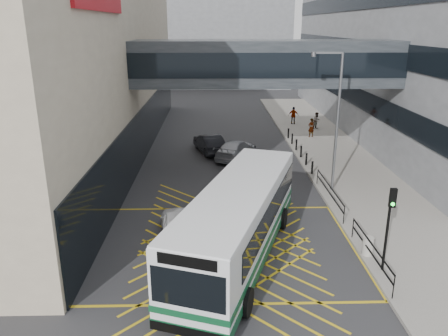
{
  "coord_description": "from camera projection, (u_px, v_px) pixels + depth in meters",
  "views": [
    {
      "loc": [
        -0.56,
        -18.45,
        9.99
      ],
      "look_at": [
        0.0,
        4.0,
        2.6
      ],
      "focal_mm": 35.0,
      "sensor_mm": 36.0,
      "label": 1
    }
  ],
  "objects": [
    {
      "name": "skybridge",
      "position": [
        265.0,
        63.0,
        29.78
      ],
      "size": [
        20.0,
        4.1,
        3.0
      ],
      "color": "#31363B",
      "rests_on": "ground"
    },
    {
      "name": "pedestrian_b",
      "position": [
        317.0,
        121.0,
        43.07
      ],
      "size": [
        0.92,
        0.85,
        1.63
      ],
      "primitive_type": "imported",
      "rotation": [
        0.0,
        0.0,
        0.65
      ],
      "color": "gray",
      "rests_on": "pavement"
    },
    {
      "name": "ground",
      "position": [
        226.0,
        246.0,
        20.66
      ],
      "size": [
        120.0,
        120.0,
        0.0
      ],
      "primitive_type": "plane",
      "color": "#333335"
    },
    {
      "name": "pedestrian_c",
      "position": [
        293.0,
        116.0,
        45.13
      ],
      "size": [
        1.14,
        0.73,
        1.77
      ],
      "primitive_type": "imported",
      "rotation": [
        0.0,
        0.0,
        2.91
      ],
      "color": "gray",
      "rests_on": "pavement"
    },
    {
      "name": "street_lamp",
      "position": [
        335.0,
        115.0,
        25.83
      ],
      "size": [
        1.9,
        0.3,
        8.37
      ],
      "rotation": [
        0.0,
        0.0,
        -0.02
      ],
      "color": "slate",
      "rests_on": "pavement"
    },
    {
      "name": "car_white",
      "position": [
        180.0,
        225.0,
        21.12
      ],
      "size": [
        2.53,
        5.05,
        1.55
      ],
      "primitive_type": "imported",
      "rotation": [
        0.0,
        0.0,
        3.26
      ],
      "color": "white",
      "rests_on": "ground"
    },
    {
      "name": "pedestrian_a",
      "position": [
        311.0,
        128.0,
        39.96
      ],
      "size": [
        0.82,
        0.72,
        1.71
      ],
      "primitive_type": "imported",
      "rotation": [
        0.0,
        0.0,
        3.56
      ],
      "color": "gray",
      "rests_on": "pavement"
    },
    {
      "name": "car_silver",
      "position": [
        236.0,
        149.0,
        34.0
      ],
      "size": [
        3.93,
        5.35,
        1.53
      ],
      "primitive_type": "imported",
      "rotation": [
        0.0,
        0.0,
        2.72
      ],
      "color": "#999CA2",
      "rests_on": "ground"
    },
    {
      "name": "litter_bin",
      "position": [
        368.0,
        246.0,
        19.5
      ],
      "size": [
        0.49,
        0.49,
        0.84
      ],
      "primitive_type": "cylinder",
      "color": "#ADA89E",
      "rests_on": "pavement"
    },
    {
      "name": "traffic_light",
      "position": [
        389.0,
        218.0,
        17.56
      ],
      "size": [
        0.28,
        0.44,
        3.74
      ],
      "rotation": [
        0.0,
        0.0,
        -0.12
      ],
      "color": "black",
      "rests_on": "pavement"
    },
    {
      "name": "kerb_railings",
      "position": [
        346.0,
        213.0,
        22.22
      ],
      "size": [
        0.05,
        12.54,
        1.0
      ],
      "color": "black",
      "rests_on": "pavement"
    },
    {
      "name": "bollards",
      "position": [
        299.0,
        148.0,
        34.86
      ],
      "size": [
        0.14,
        10.14,
        0.9
      ],
      "color": "black",
      "rests_on": "pavement"
    },
    {
      "name": "pavement",
      "position": [
        332.0,
        154.0,
        35.09
      ],
      "size": [
        6.0,
        54.0,
        0.16
      ],
      "primitive_type": "cube",
      "color": "gray",
      "rests_on": "ground"
    },
    {
      "name": "building_far",
      "position": [
        204.0,
        31.0,
        74.77
      ],
      "size": [
        28.0,
        16.0,
        18.0
      ],
      "primitive_type": "cube",
      "color": "gray",
      "rests_on": "ground"
    },
    {
      "name": "bus",
      "position": [
        240.0,
        219.0,
        19.27
      ],
      "size": [
        6.53,
        12.38,
        3.4
      ],
      "rotation": [
        0.0,
        0.0,
        -0.33
      ],
      "color": "white",
      "rests_on": "ground"
    },
    {
      "name": "box_junction",
      "position": [
        226.0,
        246.0,
        20.66
      ],
      "size": [
        12.0,
        9.0,
        0.01
      ],
      "color": "gold",
      "rests_on": "ground"
    },
    {
      "name": "car_dark",
      "position": [
        209.0,
        143.0,
        35.72
      ],
      "size": [
        3.23,
        5.18,
        1.51
      ],
      "primitive_type": "imported",
      "rotation": [
        0.0,
        0.0,
        3.44
      ],
      "color": "black",
      "rests_on": "ground"
    }
  ]
}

